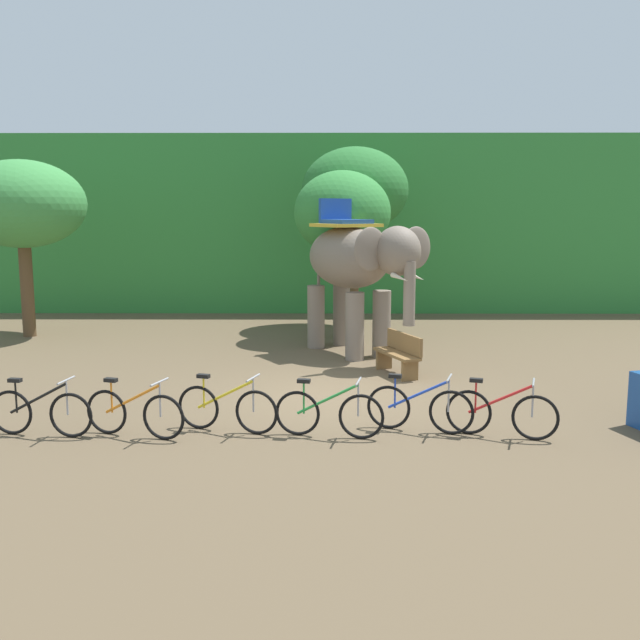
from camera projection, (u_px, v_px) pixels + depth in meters
name	position (u px, v px, depth m)	size (l,w,h in m)	color
ground_plane	(331.00, 395.00, 13.59)	(80.00, 80.00, 0.00)	brown
foliage_hedge	(328.00, 223.00, 27.00)	(36.00, 6.00, 6.03)	#338438
tree_right	(22.00, 205.00, 19.51)	(3.43, 3.43, 4.86)	brown
tree_center	(342.00, 214.00, 19.29)	(2.61, 2.61, 4.56)	brown
tree_far_left	(355.00, 191.00, 21.08)	(3.14, 3.14, 5.34)	brown
elephant	(356.00, 264.00, 17.20)	(3.23, 4.05, 3.78)	gray
bike_black	(40.00, 412.00, 11.08)	(1.70, 0.52, 0.92)	black
bike_orange	(134.00, 413.00, 11.04)	(1.65, 0.66, 0.92)	black
bike_yellow	(227.00, 408.00, 11.31)	(1.65, 0.65, 0.92)	black
bike_green	(329.00, 413.00, 11.03)	(1.69, 0.52, 0.92)	black
bike_blue	(419.00, 408.00, 11.31)	(1.65, 0.67, 0.92)	black
bike_red	(501.00, 413.00, 11.02)	(1.65, 0.67, 0.92)	black
wooden_bench	(399.00, 352.00, 15.29)	(0.93, 1.55, 0.89)	brown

